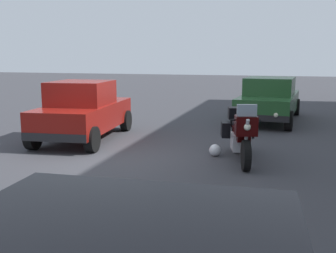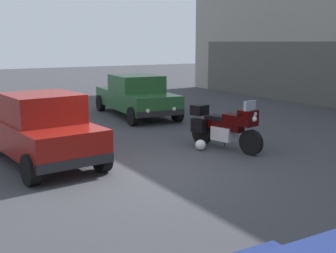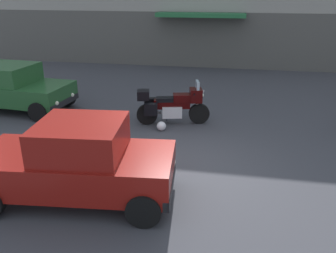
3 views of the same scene
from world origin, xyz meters
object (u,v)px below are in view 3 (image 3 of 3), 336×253
Objects in this scene: helmet at (161,126)px; car_sedan_far at (6,87)px; motorcycle at (172,105)px; car_wagon_end at (78,162)px.

helmet is 5.79m from car_sedan_far.
motorcycle is 0.80m from helmet.
car_wagon_end is at bearing -116.80° from motorcycle.
car_sedan_far reaches higher than helmet.
car_sedan_far is (-5.66, 1.01, 0.64)m from helmet.
car_sedan_far is at bearing -50.97° from car_wagon_end.
car_sedan_far is 1.18× the size of car_wagon_end.
helmet is at bearing -5.08° from car_sedan_far.
car_sedan_far is (-5.87, 0.41, 0.16)m from motorcycle.
motorcycle is 0.56× the size of car_wagon_end.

